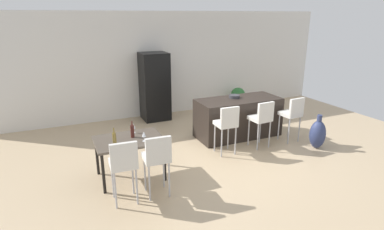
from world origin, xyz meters
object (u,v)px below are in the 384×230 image
(bar_chair_middle, at_px, (262,117))
(bar_chair_right, at_px, (293,112))
(kitchen_island, at_px, (238,117))
(refrigerator, at_px, (155,87))
(wine_glass_middle, at_px, (144,134))
(potted_plant, at_px, (238,96))
(dining_chair_near, at_px, (124,162))
(fruit_bowl, at_px, (234,96))
(wine_glass_right, at_px, (133,126))
(floor_vase, at_px, (318,134))
(wine_bottle_left, at_px, (114,140))
(dining_table, at_px, (129,143))
(dining_chair_far, at_px, (157,156))
(bar_chair_left, at_px, (227,122))
(wine_bottle_far, at_px, (132,131))

(bar_chair_middle, xyz_separation_m, bar_chair_right, (0.83, 0.00, 0.00))
(kitchen_island, distance_m, refrigerator, 2.54)
(bar_chair_right, height_order, wine_glass_middle, bar_chair_right)
(wine_glass_middle, bearing_deg, bar_chair_right, 6.15)
(potted_plant, bearing_deg, bar_chair_right, -97.11)
(dining_chair_near, distance_m, fruit_bowl, 3.60)
(wine_glass_middle, xyz_separation_m, wine_glass_right, (-0.06, 0.46, 0.00))
(potted_plant, bearing_deg, floor_vase, -91.23)
(wine_bottle_left, xyz_separation_m, wine_glass_middle, (0.51, 0.06, -0.01))
(dining_table, height_order, wine_glass_right, wine_glass_right)
(dining_chair_far, xyz_separation_m, wine_bottle_left, (-0.55, 0.52, 0.17))
(bar_chair_middle, relative_size, floor_vase, 1.39)
(bar_chair_left, height_order, bar_chair_right, same)
(dining_chair_near, distance_m, refrigerator, 4.19)
(wine_glass_right, bearing_deg, kitchen_island, 15.10)
(kitchen_island, bearing_deg, wine_glass_middle, -155.60)
(bar_chair_left, distance_m, floor_vase, 2.08)
(dining_table, height_order, refrigerator, refrigerator)
(dining_chair_far, distance_m, floor_vase, 3.83)
(bar_chair_middle, relative_size, wine_bottle_left, 3.13)
(dining_chair_far, relative_size, wine_bottle_left, 3.13)
(wine_bottle_far, xyz_separation_m, fruit_bowl, (2.71, 1.05, 0.10))
(bar_chair_left, distance_m, bar_chair_right, 1.70)
(dining_table, height_order, potted_plant, dining_table)
(floor_vase, bearing_deg, fruit_bowl, 130.77)
(dining_chair_far, distance_m, fruit_bowl, 3.17)
(wine_bottle_left, distance_m, wine_glass_middle, 0.51)
(bar_chair_left, height_order, wine_glass_middle, bar_chair_left)
(bar_chair_left, distance_m, dining_table, 2.07)
(bar_chair_left, distance_m, wine_glass_middle, 1.89)
(wine_glass_right, height_order, potted_plant, wine_glass_right)
(kitchen_island, height_order, bar_chair_middle, bar_chair_middle)
(bar_chair_left, xyz_separation_m, potted_plant, (2.05, 2.86, -0.32))
(bar_chair_middle, bearing_deg, wine_glass_middle, -171.99)
(wine_glass_middle, bearing_deg, floor_vase, -2.12)
(bar_chair_left, bearing_deg, kitchen_island, 46.18)
(bar_chair_middle, xyz_separation_m, wine_bottle_far, (-2.85, -0.12, 0.16))
(dining_chair_near, height_order, dining_chair_far, same)
(dining_table, relative_size, wine_bottle_far, 3.96)
(bar_chair_right, relative_size, wine_glass_right, 6.03)
(refrigerator, height_order, potted_plant, refrigerator)
(bar_chair_middle, distance_m, wine_bottle_left, 3.25)
(bar_chair_left, xyz_separation_m, refrigerator, (-0.63, 2.87, 0.22))
(floor_vase, bearing_deg, wine_bottle_far, 174.24)
(dining_chair_near, height_order, fruit_bowl, dining_chair_near)
(wine_glass_right, xyz_separation_m, refrigerator, (1.28, 2.79, 0.06))
(fruit_bowl, distance_m, potted_plant, 2.41)
(bar_chair_right, relative_size, floor_vase, 1.39)
(wine_bottle_far, height_order, floor_vase, wine_bottle_far)
(wine_bottle_left, bearing_deg, dining_chair_near, -87.45)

